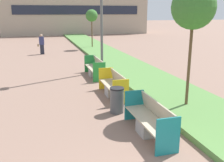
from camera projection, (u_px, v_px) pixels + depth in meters
planter_grass_strip at (128, 67)px, 15.46m from camera, size 2.80×120.00×0.18m
building_backdrop at (75, 12)px, 39.86m from camera, size 20.77×7.50×6.30m
bench_teal_frame at (150, 122)px, 7.19m from camera, size 0.65×2.27×0.94m
bench_yellow_frame at (113, 87)px, 10.48m from camera, size 0.65×2.16×0.94m
bench_green_frame at (95, 69)px, 13.67m from camera, size 0.65×2.30×0.94m
litter_bin at (117, 100)px, 8.74m from camera, size 0.48×0.48×0.86m
sapling_tree_near at (194, 8)px, 8.28m from camera, size 1.41×1.41×4.13m
sapling_tree_far at (92, 16)px, 23.15m from camera, size 1.07×1.07×3.47m
pedestrian_walking at (42, 44)px, 20.59m from camera, size 0.53×0.24×1.57m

